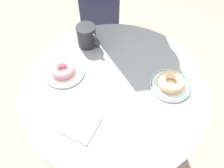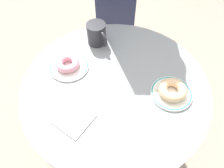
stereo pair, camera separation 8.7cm
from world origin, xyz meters
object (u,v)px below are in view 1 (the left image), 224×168
cafe_table (114,112)px  paper_napkin (80,124)px  donut_glazed (171,82)px  plate_left (64,73)px  plate_right (170,85)px  donut_pink_frosted (63,69)px  coffee_mug (87,36)px

cafe_table → paper_napkin: 0.33m
donut_glazed → plate_left: bearing=-173.0°
cafe_table → paper_napkin: paper_napkin is taller
plate_right → donut_pink_frosted: 0.45m
plate_left → cafe_table: bearing=1.1°
donut_pink_frosted → paper_napkin: bearing=-54.0°
plate_right → paper_napkin: 0.40m
cafe_table → plate_right: bearing=12.8°
plate_left → donut_glazed: size_ratio=1.54×
plate_right → donut_glazed: donut_glazed is taller
cafe_table → plate_right: 0.33m
cafe_table → coffee_mug: (-0.18, 0.19, 0.29)m
donut_glazed → paper_napkin: size_ratio=0.89×
cafe_table → plate_left: 0.33m
plate_left → plate_right: size_ratio=1.04×
plate_left → coffee_mug: size_ratio=1.38×
coffee_mug → cafe_table: bearing=-46.5°
plate_right → paper_napkin: bearing=-138.7°
plate_left → coffee_mug: (0.04, 0.20, 0.05)m
plate_left → paper_napkin: size_ratio=1.37×
plate_right → donut_glazed: 0.02m
donut_glazed → plate_right: bearing=90.0°
donut_pink_frosted → coffee_mug: size_ratio=0.82×
plate_right → donut_glazed: (0.00, -0.00, 0.02)m
plate_right → donut_pink_frosted: bearing=-172.9°
plate_right → donut_pink_frosted: donut_pink_frosted is taller
donut_pink_frosted → paper_napkin: donut_pink_frosted is taller
plate_left → donut_glazed: bearing=7.0°
paper_napkin → plate_left: bearing=125.7°
coffee_mug → donut_glazed: bearing=-19.3°
donut_glazed → paper_napkin: 0.40m
plate_left → coffee_mug: coffee_mug is taller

